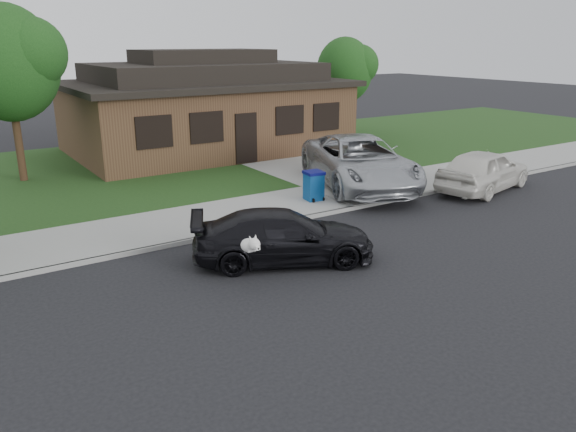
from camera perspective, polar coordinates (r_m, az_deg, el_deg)
ground at (r=13.28m, az=3.77°, el=-5.57°), size 120.00×120.00×0.00m
sidewalk at (r=17.27m, az=-6.17°, el=0.07°), size 60.00×3.00×0.12m
curb at (r=16.01m, az=-3.72°, el=-1.27°), size 60.00×0.12×0.12m
lawn at (r=24.46m, az=-14.78°, el=4.77°), size 60.00×13.00×0.13m
driveway at (r=24.40m, az=1.05°, el=5.33°), size 4.50×13.00×0.14m
sedan at (r=13.58m, az=-0.50°, el=-2.11°), size 4.74×3.48×1.28m
minivan at (r=20.34m, az=7.29°, el=5.49°), size 4.93×6.98×1.77m
white_compact at (r=21.25m, az=19.27°, el=4.43°), size 4.73×2.71×1.52m
recycling_bin at (r=18.53m, az=2.63°, el=3.12°), size 0.65×0.66×0.97m
house at (r=27.41m, az=-8.45°, el=10.86°), size 12.60×8.60×4.65m
tree_0 at (r=22.84m, az=-26.20°, el=13.95°), size 3.78×3.60×6.34m
tree_1 at (r=31.08m, az=6.09°, el=14.63°), size 3.15×3.00×5.25m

